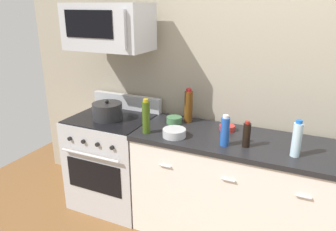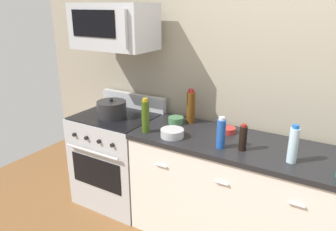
{
  "view_description": "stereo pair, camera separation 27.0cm",
  "coord_description": "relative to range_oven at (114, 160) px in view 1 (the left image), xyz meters",
  "views": [
    {
      "loc": [
        0.2,
        -2.37,
        1.94
      ],
      "look_at": [
        -0.87,
        -0.05,
        1.05
      ],
      "focal_mm": 34.25,
      "sensor_mm": 36.0,
      "label": 1
    },
    {
      "loc": [
        0.44,
        -2.24,
        1.94
      ],
      "look_at": [
        -0.87,
        -0.05,
        1.05
      ],
      "focal_mm": 34.25,
      "sensor_mm": 36.0,
      "label": 2
    }
  ],
  "objects": [
    {
      "name": "back_wall",
      "position": [
        1.49,
        0.41,
        0.88
      ],
      "size": [
        5.32,
        0.1,
        2.7
      ],
      "primitive_type": "cube",
      "color": "#9E937F",
      "rests_on": "ground_plane"
    },
    {
      "name": "counter_unit",
      "position": [
        1.49,
        -0.0,
        -0.01
      ],
      "size": [
        2.23,
        0.66,
        0.92
      ],
      "color": "silver",
      "rests_on": "ground_plane"
    },
    {
      "name": "range_oven",
      "position": [
        0.0,
        0.0,
        0.0
      ],
      "size": [
        0.76,
        0.69,
        1.07
      ],
      "color": "#B7BABF",
      "rests_on": "ground_plane"
    },
    {
      "name": "microwave",
      "position": [
        0.0,
        0.04,
        1.28
      ],
      "size": [
        0.74,
        0.44,
        0.4
      ],
      "color": "#B7BABF"
    },
    {
      "name": "bottle_olive_oil",
      "position": [
        0.49,
        -0.2,
        0.59
      ],
      "size": [
        0.07,
        0.07,
        0.29
      ],
      "color": "#385114",
      "rests_on": "countertop_slab"
    },
    {
      "name": "bottle_water_clear",
      "position": [
        1.65,
        -0.14,
        0.58
      ],
      "size": [
        0.07,
        0.07,
        0.27
      ],
      "color": "silver",
      "rests_on": "countertop_slab"
    },
    {
      "name": "bottle_wine_amber",
      "position": [
        0.71,
        0.2,
        0.6
      ],
      "size": [
        0.08,
        0.08,
        0.31
      ],
      "color": "#59330F",
      "rests_on": "countertop_slab"
    },
    {
      "name": "bottle_soy_sauce_dark",
      "position": [
        1.3,
        -0.12,
        0.55
      ],
      "size": [
        0.06,
        0.06,
        0.2
      ],
      "color": "black",
      "rests_on": "countertop_slab"
    },
    {
      "name": "bottle_soda_blue",
      "position": [
        1.14,
        -0.17,
        0.57
      ],
      "size": [
        0.07,
        0.07,
        0.24
      ],
      "color": "#1E4CA5",
      "rests_on": "countertop_slab"
    },
    {
      "name": "bowl_green_glaze",
      "position": [
        0.6,
        0.11,
        0.48
      ],
      "size": [
        0.14,
        0.14,
        0.06
      ],
      "color": "#477A4C",
      "rests_on": "countertop_slab"
    },
    {
      "name": "bowl_red_small",
      "position": [
        1.08,
        0.14,
        0.47
      ],
      "size": [
        0.13,
        0.13,
        0.04
      ],
      "color": "#B72D28",
      "rests_on": "countertop_slab"
    },
    {
      "name": "bowl_steel_prep",
      "position": [
        0.73,
        -0.17,
        0.49
      ],
      "size": [
        0.19,
        0.19,
        0.06
      ],
      "color": "#B2B5BA",
      "rests_on": "countertop_slab"
    },
    {
      "name": "stockpot",
      "position": [
        0.0,
        -0.05,
        0.53
      ],
      "size": [
        0.28,
        0.28,
        0.19
      ],
      "color": "#262628",
      "rests_on": "range_oven"
    }
  ]
}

